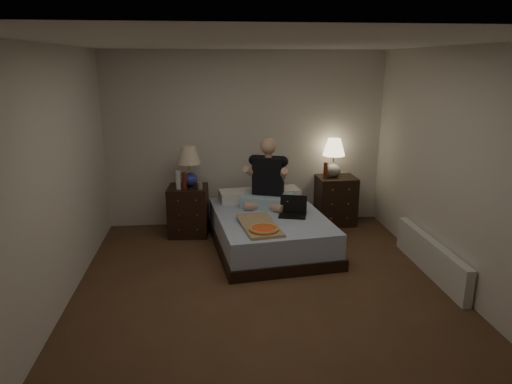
{
  "coord_description": "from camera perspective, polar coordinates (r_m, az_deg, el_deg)",
  "views": [
    {
      "loc": [
        -0.56,
        -4.26,
        2.34
      ],
      "look_at": [
        0.0,
        0.9,
        0.85
      ],
      "focal_mm": 32.0,
      "sensor_mm": 36.0,
      "label": 1
    }
  ],
  "objects": [
    {
      "name": "laptop",
      "position": [
        5.78,
        4.61,
        -1.91
      ],
      "size": [
        0.4,
        0.36,
        0.24
      ],
      "primitive_type": null,
      "rotation": [
        0.0,
        0.0,
        -0.27
      ],
      "color": "black",
      "rests_on": "bed"
    },
    {
      "name": "wall_front",
      "position": [
        2.35,
        8.54,
        -11.8
      ],
      "size": [
        4.0,
        0.0,
        2.5
      ],
      "primitive_type": "cube",
      "rotation": [
        -1.57,
        0.0,
        0.0
      ],
      "color": "silver",
      "rests_on": "ground"
    },
    {
      "name": "bed",
      "position": [
        5.93,
        1.75,
        -4.89
      ],
      "size": [
        1.54,
        1.92,
        0.44
      ],
      "primitive_type": "cube",
      "rotation": [
        0.0,
        0.0,
        0.12
      ],
      "color": "#5070A1",
      "rests_on": "floor"
    },
    {
      "name": "wall_back",
      "position": [
        6.62,
        -1.28,
        6.55
      ],
      "size": [
        4.0,
        0.0,
        2.5
      ],
      "primitive_type": "cube",
      "rotation": [
        1.57,
        0.0,
        0.0
      ],
      "color": "silver",
      "rests_on": "ground"
    },
    {
      "name": "lamp_left",
      "position": [
        6.26,
        -8.37,
        3.2
      ],
      "size": [
        0.34,
        0.34,
        0.56
      ],
      "primitive_type": null,
      "rotation": [
        0.0,
        0.0,
        0.06
      ],
      "color": "navy",
      "rests_on": "nightstand_left"
    },
    {
      "name": "ceiling",
      "position": [
        4.3,
        1.37,
        18.15
      ],
      "size": [
        4.0,
        4.5,
        0.0
      ],
      "primitive_type": "cube",
      "rotation": [
        3.14,
        0.0,
        0.0
      ],
      "color": "white",
      "rests_on": "ground"
    },
    {
      "name": "lamp_right",
      "position": [
        6.7,
        9.67,
        4.21
      ],
      "size": [
        0.36,
        0.36,
        0.56
      ],
      "primitive_type": null,
      "rotation": [
        0.0,
        0.0,
        0.13
      ],
      "color": "gray",
      "rests_on": "nightstand_right"
    },
    {
      "name": "water_bottle",
      "position": [
        6.17,
        -9.69,
        1.48
      ],
      "size": [
        0.07,
        0.07,
        0.25
      ],
      "primitive_type": "cylinder",
      "color": "silver",
      "rests_on": "nightstand_left"
    },
    {
      "name": "beer_bottle_right",
      "position": [
        6.64,
        8.69,
        2.69
      ],
      "size": [
        0.06,
        0.06,
        0.23
      ],
      "primitive_type": "cylinder",
      "color": "#5B210D",
      "rests_on": "nightstand_right"
    },
    {
      "name": "person",
      "position": [
        6.07,
        1.44,
        2.4
      ],
      "size": [
        0.8,
        0.71,
        0.93
      ],
      "primitive_type": null,
      "rotation": [
        0.0,
        0.0,
        -0.35
      ],
      "color": "black",
      "rests_on": "bed"
    },
    {
      "name": "nightstand_left",
      "position": [
        6.4,
        -8.44,
        -2.32
      ],
      "size": [
        0.57,
        0.52,
        0.69
      ],
      "primitive_type": "cube",
      "rotation": [
        0.0,
        0.0,
        -0.08
      ],
      "color": "black",
      "rests_on": "floor"
    },
    {
      "name": "radiator",
      "position": [
        5.6,
        20.98,
        -7.58
      ],
      "size": [
        0.1,
        1.6,
        0.4
      ],
      "primitive_type": "cube",
      "color": "silver",
      "rests_on": "floor"
    },
    {
      "name": "wall_right",
      "position": [
        5.09,
        24.22,
        2.22
      ],
      "size": [
        0.0,
        4.5,
        2.5
      ],
      "primitive_type": "cube",
      "rotation": [
        1.57,
        0.0,
        -1.57
      ],
      "color": "silver",
      "rests_on": "ground"
    },
    {
      "name": "floor",
      "position": [
        4.89,
        1.17,
        -12.57
      ],
      "size": [
        4.0,
        4.5,
        0.0
      ],
      "primitive_type": "cube",
      "color": "brown",
      "rests_on": "ground"
    },
    {
      "name": "nightstand_right",
      "position": [
        6.87,
        9.86,
        -0.99
      ],
      "size": [
        0.56,
        0.51,
        0.71
      ],
      "primitive_type": "cube",
      "rotation": [
        0.0,
        0.0,
        0.03
      ],
      "color": "black",
      "rests_on": "floor"
    },
    {
      "name": "soda_can",
      "position": [
        6.12,
        -7.02,
        0.73
      ],
      "size": [
        0.07,
        0.07,
        0.1
      ],
      "primitive_type": "cylinder",
      "color": "#B6B6B0",
      "rests_on": "nightstand_left"
    },
    {
      "name": "pizza_box",
      "position": [
        5.23,
        0.98,
        -4.75
      ],
      "size": [
        0.51,
        0.81,
        0.08
      ],
      "primitive_type": null,
      "rotation": [
        0.0,
        0.0,
        0.16
      ],
      "color": "tan",
      "rests_on": "bed"
    },
    {
      "name": "wall_left",
      "position": [
        4.62,
        -24.14,
        0.95
      ],
      "size": [
        0.0,
        4.5,
        2.5
      ],
      "primitive_type": "cube",
      "rotation": [
        1.57,
        0.0,
        1.57
      ],
      "color": "silver",
      "rests_on": "ground"
    },
    {
      "name": "beer_bottle_left",
      "position": [
        6.16,
        -8.96,
        1.38
      ],
      "size": [
        0.06,
        0.06,
        0.23
      ],
      "primitive_type": "cylinder",
      "color": "#611C0D",
      "rests_on": "nightstand_left"
    }
  ]
}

